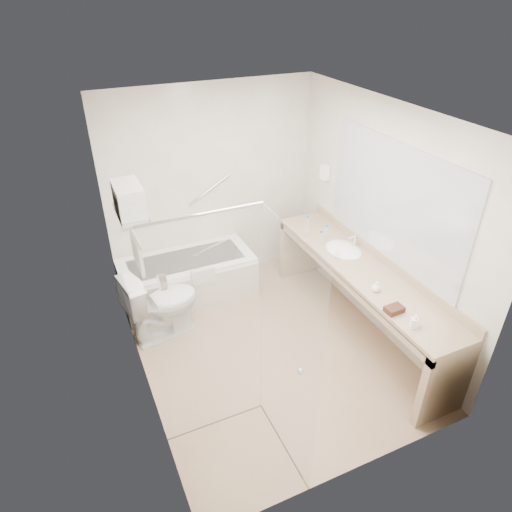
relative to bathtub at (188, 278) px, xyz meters
name	(u,v)px	position (x,y,z in m)	size (l,w,h in m)	color
floor	(267,347)	(0.50, -1.24, -0.28)	(3.20, 3.20, 0.00)	tan
ceiling	(271,115)	(0.50, -1.24, 2.22)	(2.60, 3.20, 0.10)	silver
wall_back	(212,188)	(0.50, 0.36, 0.97)	(2.60, 0.10, 2.50)	silver
wall_front	(371,358)	(0.50, -2.84, 0.97)	(2.60, 0.10, 2.50)	silver
wall_left	(131,281)	(-0.80, -1.24, 0.97)	(0.10, 3.20, 2.50)	silver
wall_right	(380,223)	(1.80, -1.24, 0.97)	(0.10, 3.20, 2.50)	silver
bathtub	(188,278)	(0.00, 0.00, 0.00)	(1.60, 0.73, 0.59)	white
grab_bar_short	(139,226)	(-0.45, 0.32, 0.67)	(0.03, 0.03, 0.40)	silver
grab_bar_long	(209,190)	(0.45, 0.32, 0.97)	(0.03, 0.03, 0.60)	silver
shower_enclosure	(247,343)	(-0.13, -2.16, 0.79)	(0.96, 0.91, 2.11)	silver
towel_shelf	(130,208)	(-0.67, -0.89, 1.48)	(0.24, 0.55, 0.81)	silver
vanity_counter	(360,284)	(1.52, -1.39, 0.36)	(0.55, 2.70, 0.95)	tan
sink	(343,252)	(1.55, -0.99, 0.54)	(0.40, 0.52, 0.14)	white
faucet	(355,240)	(1.70, -0.99, 0.65)	(0.03, 0.03, 0.14)	silver
mirror	(393,202)	(1.79, -1.39, 1.27)	(0.02, 2.00, 1.20)	#B4B9C1
hairdryer_unit	(325,172)	(1.75, -0.19, 1.17)	(0.08, 0.10, 0.18)	white
toilet	(162,304)	(-0.45, -0.54, 0.13)	(0.46, 0.82, 0.81)	white
amenity_basket	(394,309)	(1.34, -2.12, 0.60)	(0.17, 0.11, 0.06)	#442618
soap_bottle_a	(414,324)	(1.36, -2.36, 0.61)	(0.06, 0.14, 0.06)	white
soap_bottle_b	(376,288)	(1.39, -1.79, 0.62)	(0.08, 0.11, 0.08)	white
water_bottle_left	(307,224)	(1.40, -0.43, 0.67)	(0.06, 0.06, 0.20)	silver
water_bottle_mid	(326,233)	(1.49, -0.72, 0.66)	(0.06, 0.06, 0.19)	silver
water_bottle_right	(321,238)	(1.38, -0.77, 0.65)	(0.05, 0.05, 0.17)	silver
drinking_glass_near	(337,255)	(1.38, -1.12, 0.62)	(0.07, 0.07, 0.09)	silver
drinking_glass_far	(307,232)	(1.33, -0.55, 0.62)	(0.08, 0.08, 0.10)	silver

